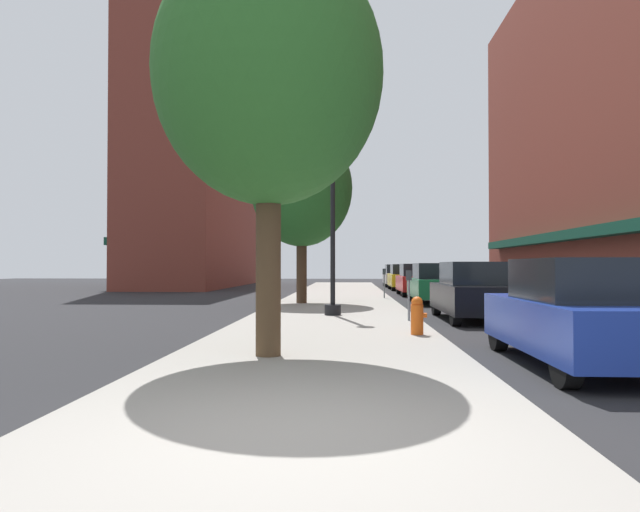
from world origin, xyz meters
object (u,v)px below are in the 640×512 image
(car_blue, at_px, (578,314))
(car_yellow, at_px, (404,277))
(car_black, at_px, (473,292))
(parking_meter_far, at_px, (384,279))
(car_green, at_px, (434,284))
(car_white, at_px, (396,276))
(fire_hydrant, at_px, (417,315))
(car_red, at_px, (416,280))
(tree_mid, at_px, (269,76))
(parking_meter_near, at_px, (409,289))
(lamppost, at_px, (333,209))
(tree_near, at_px, (302,189))

(car_blue, distance_m, car_yellow, 27.70)
(car_black, bearing_deg, parking_meter_far, 103.84)
(car_blue, height_order, car_black, same)
(car_black, relative_size, car_green, 1.00)
(car_green, bearing_deg, car_white, 89.92)
(car_yellow, height_order, car_white, same)
(car_black, relative_size, car_white, 1.00)
(fire_hydrant, distance_m, parking_meter_far, 13.31)
(parking_meter_far, xyz_separation_m, car_red, (1.95, 4.53, -0.14))
(tree_mid, bearing_deg, fire_hydrant, 46.73)
(fire_hydrant, xyz_separation_m, parking_meter_near, (0.14, 2.98, 0.43))
(fire_hydrant, bearing_deg, car_black, 64.43)
(lamppost, relative_size, parking_meter_near, 4.50)
(lamppost, relative_size, car_yellow, 1.37)
(tree_near, relative_size, car_black, 1.56)
(car_red, bearing_deg, lamppost, -108.59)
(fire_hydrant, height_order, car_yellow, car_yellow)
(parking_meter_near, xyz_separation_m, car_green, (1.95, 8.60, -0.14))
(fire_hydrant, bearing_deg, tree_near, 108.28)
(lamppost, bearing_deg, car_yellow, 78.83)
(parking_meter_far, distance_m, car_yellow, 11.59)
(car_white, bearing_deg, parking_meter_near, -93.37)
(parking_meter_near, distance_m, car_black, 2.40)
(car_green, bearing_deg, car_black, -90.08)
(parking_meter_far, bearing_deg, car_yellow, 80.32)
(tree_mid, bearing_deg, parking_meter_far, 80.03)
(car_black, xyz_separation_m, car_yellow, (0.00, 20.35, 0.00))
(tree_mid, distance_m, car_green, 15.69)
(parking_meter_near, height_order, tree_mid, tree_mid)
(parking_meter_far, bearing_deg, car_blue, -83.17)
(car_blue, bearing_deg, tree_near, 113.82)
(tree_mid, relative_size, car_red, 1.54)
(car_blue, height_order, car_green, same)
(car_yellow, bearing_deg, car_green, -92.11)
(lamppost, distance_m, tree_near, 5.60)
(parking_meter_near, bearing_deg, tree_near, 116.34)
(parking_meter_near, bearing_deg, car_yellow, 84.88)
(parking_meter_near, bearing_deg, car_red, 82.52)
(tree_mid, relative_size, car_yellow, 1.54)
(car_red, xyz_separation_m, car_white, (0.00, 12.56, 0.00))
(tree_near, relative_size, car_yellow, 1.56)
(parking_meter_far, height_order, car_yellow, car_yellow)
(car_blue, bearing_deg, lamppost, 119.02)
(tree_mid, height_order, car_blue, tree_mid)
(lamppost, xyz_separation_m, tree_near, (-1.36, 5.26, 1.33))
(fire_hydrant, relative_size, parking_meter_far, 0.60)
(car_blue, xyz_separation_m, car_black, (0.00, 7.34, 0.00))
(car_red, bearing_deg, tree_near, -125.62)
(car_black, bearing_deg, car_white, 91.51)
(tree_near, height_order, car_yellow, tree_near)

